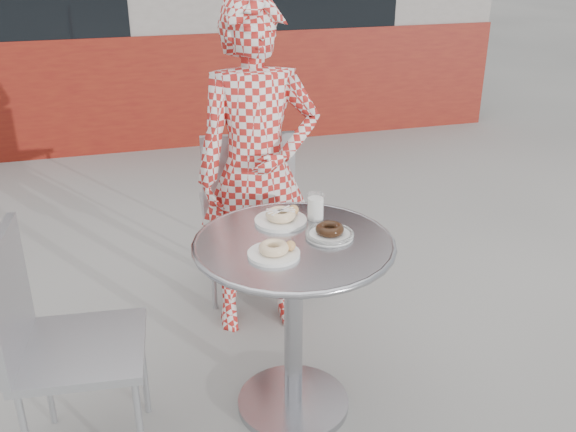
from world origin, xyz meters
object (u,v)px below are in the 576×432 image
object	(u,v)px
bistro_table	(294,285)
plate_far	(281,217)
chair_far	(246,241)
plate_near	(275,251)
chair_left	(85,391)
plate_checker	(330,233)
milk_cup	(316,207)
seated_person	(258,173)

from	to	relation	value
bistro_table	plate_far	xyz separation A→B (m)	(0.00, 0.18, 0.21)
chair_far	plate_near	size ratio (longest dim) A/B	5.05
plate_far	bistro_table	bearing A→B (deg)	-90.20
chair_left	plate_far	bearing A→B (deg)	-69.37
plate_checker	plate_far	bearing A→B (deg)	129.26
chair_far	plate_checker	world-z (taller)	chair_far
milk_cup	plate_far	bearing A→B (deg)	176.82
chair_left	bistro_table	bearing A→B (deg)	-81.59
chair_left	plate_far	world-z (taller)	chair_left
chair_far	chair_left	distance (m)	1.32
bistro_table	chair_far	xyz separation A→B (m)	(0.02, 0.99, -0.29)
chair_far	plate_near	distance (m)	1.20
chair_far	plate_checker	size ratio (longest dim) A/B	5.11
plate_near	plate_checker	distance (m)	0.26
seated_person	chair_far	bearing A→B (deg)	93.27
chair_left	milk_cup	xyz separation A→B (m)	(0.95, 0.21, 0.54)
bistro_table	milk_cup	size ratio (longest dim) A/B	7.15
seated_person	plate_far	bearing A→B (deg)	-89.18
chair_left	plate_near	world-z (taller)	chair_left
seated_person	bistro_table	bearing A→B (deg)	-88.57
chair_left	seated_person	distance (m)	1.21
seated_person	milk_cup	world-z (taller)	seated_person
plate_far	chair_left	bearing A→B (deg)	-165.14
chair_far	milk_cup	distance (m)	0.99
plate_near	bistro_table	bearing A→B (deg)	42.75
plate_near	plate_checker	size ratio (longest dim) A/B	1.01
chair_left	milk_cup	bearing A→B (deg)	-71.91
chair_far	plate_far	world-z (taller)	chair_far
bistro_table	plate_far	world-z (taller)	plate_far
chair_left	seated_person	xyz separation A→B (m)	(0.83, 0.71, 0.51)
plate_near	plate_checker	xyz separation A→B (m)	(0.24, 0.09, -0.00)
bistro_table	plate_near	bearing A→B (deg)	-137.25
bistro_table	milk_cup	xyz separation A→B (m)	(0.14, 0.17, 0.24)
bistro_table	chair_left	world-z (taller)	chair_left
seated_person	milk_cup	size ratio (longest dim) A/B	14.75
bistro_table	plate_checker	xyz separation A→B (m)	(0.14, 0.00, 0.20)
seated_person	plate_far	world-z (taller)	seated_person
chair_left	seated_person	world-z (taller)	seated_person
bistro_table	plate_near	xyz separation A→B (m)	(-0.10, -0.09, 0.21)
plate_near	chair_left	bearing A→B (deg)	175.81
plate_far	chair_far	bearing A→B (deg)	88.41
chair_far	seated_person	world-z (taller)	seated_person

